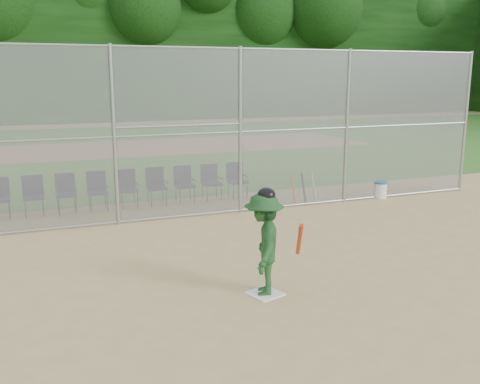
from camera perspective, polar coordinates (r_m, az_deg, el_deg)
name	(u,v)px	position (r m, az deg, el deg)	size (l,w,h in m)	color
ground	(298,292)	(8.61, 6.26, -10.51)	(100.00, 100.00, 0.00)	tan
grass_strip	(117,149)	(25.49, -13.01, 4.52)	(100.00, 100.00, 0.00)	#2E6C20
dirt_patch_far	(117,149)	(25.49, -13.01, 4.53)	(24.00, 24.00, 0.00)	tan
backstop_fence	(201,130)	(12.63, -4.22, 6.56)	(16.09, 0.09, 4.00)	gray
treeline	(104,29)	(27.34, -14.26, 16.52)	(81.00, 60.00, 11.00)	black
home_plate	(265,294)	(8.47, 2.65, -10.77)	(0.46, 0.46, 0.02)	white
batter_at_plate	(264,243)	(8.22, 2.57, -5.49)	(1.05, 1.31, 1.70)	#1C4820
water_cooler	(380,190)	(15.29, 14.74, 0.25)	(0.37, 0.37, 0.47)	white
spare_bats	(304,188)	(14.26, 6.80, 0.42)	(0.66, 0.37, 0.83)	#D84C14
chair_2	(33,196)	(13.81, -21.17, -0.43)	(0.54, 0.52, 0.96)	#100E35
chair_3	(66,194)	(13.83, -18.05, -0.18)	(0.54, 0.52, 0.96)	#100E35
chair_4	(98,191)	(13.90, -14.94, 0.07)	(0.54, 0.52, 0.96)	#100E35
chair_5	(128,189)	(14.00, -11.87, 0.31)	(0.54, 0.52, 0.96)	#100E35
chair_6	(157,187)	(14.14, -8.85, 0.55)	(0.54, 0.52, 0.96)	#100E35
chair_7	(185,185)	(14.32, -5.90, 0.78)	(0.54, 0.52, 0.96)	#100E35
chair_8	(212,183)	(14.54, -3.03, 1.01)	(0.54, 0.52, 0.96)	#100E35
chair_9	(238,181)	(14.79, -0.25, 1.22)	(0.54, 0.52, 0.96)	#100E35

